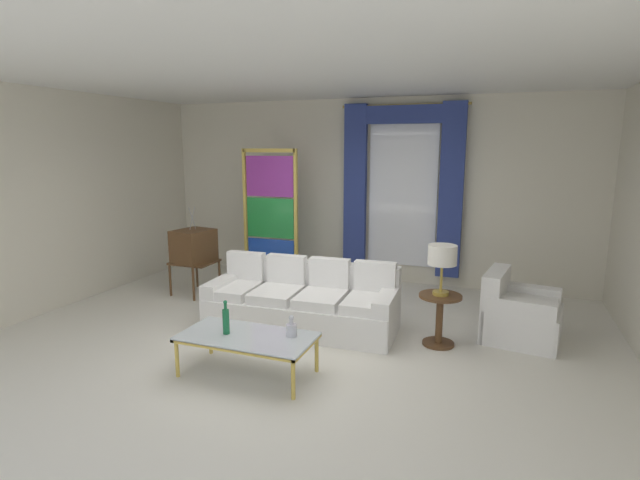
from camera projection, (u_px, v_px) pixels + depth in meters
ground_plane at (296, 343)px, 5.62m from camera, size 16.00×16.00×0.00m
wall_rear at (367, 191)px, 8.15m from camera, size 8.00×0.12×3.00m
wall_left at (82, 197)px, 7.15m from camera, size 0.12×7.00×3.00m
ceiling_slab at (320, 79)px, 5.79m from camera, size 8.00×7.60×0.04m
curtained_window at (402, 178)px, 7.74m from camera, size 2.00×0.17×2.70m
couch_white_long at (303, 303)px, 6.11m from camera, size 2.37×1.02×0.86m
coffee_table at (247, 338)px, 4.80m from camera, size 1.32×0.67×0.41m
bottle_blue_decanter at (291, 329)px, 4.76m from camera, size 0.11×0.11×0.21m
bottle_crystal_tall at (226, 320)px, 4.80m from camera, size 0.07×0.07×0.34m
vintage_tv at (194, 247)px, 7.39m from camera, size 0.62×0.67×1.35m
armchair_white at (517, 315)px, 5.71m from camera, size 0.93×0.92×0.80m
stained_glass_divider at (270, 221)px, 7.84m from camera, size 0.95×0.05×2.20m
peacock_figurine at (280, 279)px, 7.54m from camera, size 0.44×0.60×0.50m
round_side_table at (439, 315)px, 5.52m from camera, size 0.48×0.48×0.59m
table_lamp_brass at (442, 257)px, 5.39m from camera, size 0.32×0.32×0.57m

